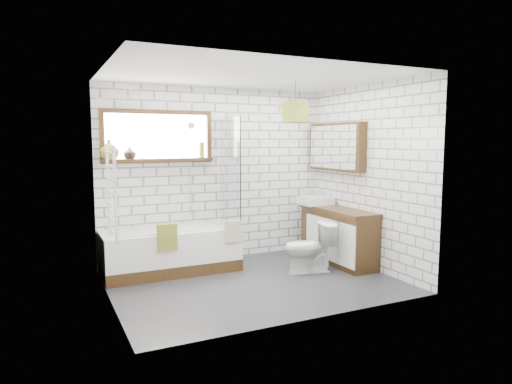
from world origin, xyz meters
name	(u,v)px	position (x,y,z in m)	size (l,w,h in m)	color
floor	(254,283)	(0.00, 0.00, -0.01)	(3.40, 2.60, 0.01)	#262629
ceiling	(254,76)	(0.00, 0.00, 2.50)	(3.40, 2.60, 0.01)	white
wall_back	(216,174)	(0.00, 1.30, 1.25)	(3.40, 0.01, 2.50)	white
wall_front	(313,193)	(0.00, -1.30, 1.25)	(3.40, 0.01, 2.50)	white
wall_left	(107,188)	(-1.70, 0.00, 1.25)	(0.01, 2.60, 2.50)	white
wall_right	(367,177)	(1.70, 0.00, 1.25)	(0.01, 2.60, 2.50)	white
window	(158,136)	(-0.85, 1.26, 1.80)	(1.52, 0.16, 0.68)	black
towel_radiator	(112,193)	(-1.66, 0.00, 1.20)	(0.06, 0.52, 1.00)	white
mirror_cabinet	(336,147)	(1.62, 0.60, 1.65)	(0.16, 1.20, 0.70)	black
shower_riser	(190,169)	(-0.40, 1.26, 1.35)	(0.02, 0.02, 1.30)	silver
bathtub	(171,250)	(-0.80, 0.91, 0.29)	(1.77, 0.78, 0.57)	white
shower_screen	(230,171)	(0.06, 0.91, 1.32)	(0.02, 0.72, 1.50)	white
towel_green	(167,237)	(-0.95, 0.52, 0.55)	(0.25, 0.07, 0.33)	olive
towel_beige	(233,231)	(-0.07, 0.52, 0.55)	(0.22, 0.06, 0.29)	tan
vanity	(338,236)	(1.48, 0.32, 0.39)	(0.44, 1.36, 0.78)	black
basin	(316,200)	(1.42, 0.82, 0.84)	(0.44, 0.38, 0.13)	white
tap	(325,196)	(1.58, 0.82, 0.90)	(0.03, 0.03, 0.15)	silver
toilet	(309,247)	(0.85, 0.09, 0.33)	(0.66, 0.37, 0.67)	white
vase_olive	(109,151)	(-1.50, 1.23, 1.61)	(0.25, 0.25, 0.26)	olive
vase_dark	(130,154)	(-1.24, 1.23, 1.57)	(0.17, 0.17, 0.17)	black
bottle	(202,151)	(-0.24, 1.23, 1.59)	(0.07, 0.07, 0.22)	olive
pendant	(295,112)	(0.64, 0.12, 2.10)	(0.35, 0.35, 0.25)	olive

